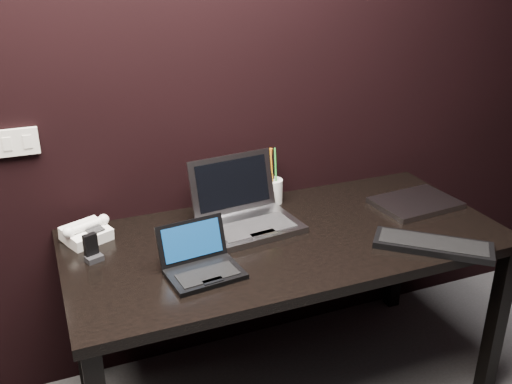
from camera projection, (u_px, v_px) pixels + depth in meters
name	position (u px, v px, depth m)	size (l,w,h in m)	color
wall_back	(178.00, 79.00, 2.24)	(4.00, 4.00, 0.00)	black
wall_switch	(17.00, 142.00, 2.09)	(0.15, 0.02, 0.10)	silver
desk	(287.00, 253.00, 2.26)	(1.70, 0.80, 0.74)	black
netbook	(201.00, 264.00, 1.96)	(0.27, 0.25, 0.16)	black
silver_laptop	(246.00, 214.00, 2.29)	(0.41, 0.37, 0.26)	gray
ext_keyboard	(433.00, 245.00, 2.13)	(0.42, 0.39, 0.03)	black
closed_laptop	(415.00, 203.00, 2.48)	(0.37, 0.28, 0.02)	gray
desk_phone	(86.00, 232.00, 2.18)	(0.20, 0.20, 0.09)	white
mobile_phone	(92.00, 251.00, 2.04)	(0.07, 0.06, 0.10)	black
pen_cup	(273.00, 190.00, 2.49)	(0.11, 0.11, 0.25)	silver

